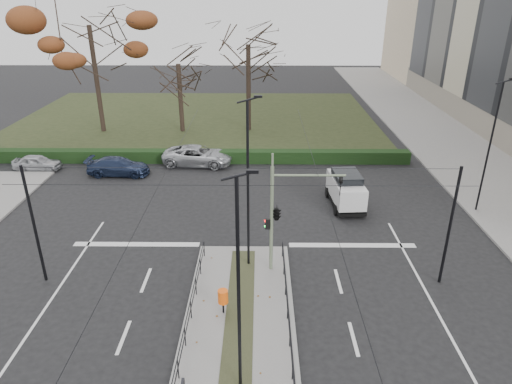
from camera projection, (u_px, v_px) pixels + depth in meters
ground at (240, 307)px, 20.42m from camera, size 140.00×140.00×0.00m
median_island at (238, 345)px, 18.11m from camera, size 4.40×15.00×0.14m
sidewalk_east at (453, 149)px, 40.32m from camera, size 8.00×90.00×0.14m
park at (197, 119)px, 49.66m from camera, size 38.00×26.00×0.10m
hedge at (176, 156)px, 37.24m from camera, size 38.00×1.00×1.00m
median_railing at (237, 329)px, 17.65m from camera, size 4.14×13.24×0.92m
catenary at (241, 222)px, 20.50m from camera, size 20.00×34.00×6.00m
traffic_light at (278, 212)px, 21.68m from camera, size 3.73×2.13×5.48m
litter_bin at (223, 297)px, 19.52m from camera, size 0.45×0.45×1.14m
streetlamp_median_near at (239, 288)px, 14.47m from camera, size 0.69×0.14×8.24m
streetlamp_median_far at (248, 185)px, 21.58m from camera, size 0.72×0.15×8.64m
streetlamp_sidewalk at (490, 147)px, 27.37m from camera, size 0.69×0.14×8.27m
parked_car_first at (37, 163)px, 35.54m from camera, size 3.62×1.46×1.23m
parked_car_third at (118, 166)px, 34.62m from camera, size 4.72×2.04×1.35m
parked_car_fourth at (198, 156)px, 36.57m from camera, size 5.73×3.06×1.53m
white_van at (346, 189)px, 29.50m from camera, size 2.17×4.30×2.28m
rust_tree at (89, 25)px, 41.26m from camera, size 9.89×9.89×13.02m
bare_tree_center at (248, 51)px, 42.61m from camera, size 7.87×7.87×10.86m
bare_tree_near at (179, 69)px, 42.85m from camera, size 6.20×6.20×8.59m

